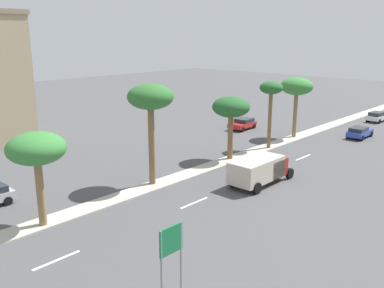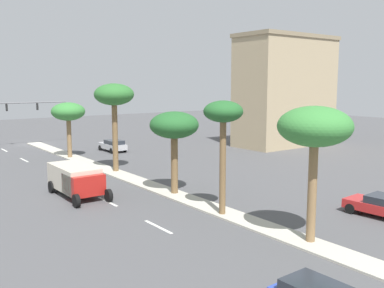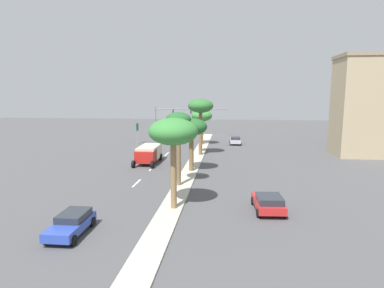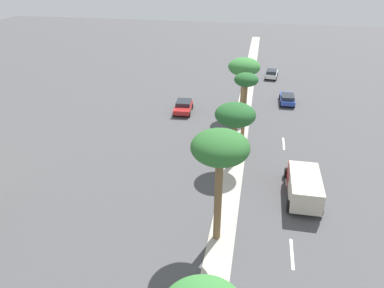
# 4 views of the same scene
# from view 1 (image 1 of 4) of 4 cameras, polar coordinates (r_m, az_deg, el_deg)

# --- Properties ---
(ground_plane) EXTENTS (160.00, 160.00, 0.00)m
(ground_plane) POSITION_cam_1_polar(r_m,az_deg,el_deg) (43.79, 7.84, -1.24)
(ground_plane) COLOR #4C4C4F
(median_curb) EXTENTS (1.80, 95.39, 0.12)m
(median_curb) POSITION_cam_1_polar(r_m,az_deg,el_deg) (52.57, 14.51, 1.16)
(median_curb) COLOR #B7B2A3
(median_curb) RESTS_ON ground
(lane_stripe_far) EXTENTS (0.20, 2.80, 0.01)m
(lane_stripe_far) POSITION_cam_1_polar(r_m,az_deg,el_deg) (24.76, -17.69, -14.63)
(lane_stripe_far) COLOR silver
(lane_stripe_far) RESTS_ON ground
(lane_stripe_near) EXTENTS (0.20, 2.80, 0.01)m
(lane_stripe_near) POSITION_cam_1_polar(r_m,az_deg,el_deg) (30.92, 0.33, -7.88)
(lane_stripe_near) COLOR silver
(lane_stripe_near) RESTS_ON ground
(lane_stripe_outboard) EXTENTS (0.20, 2.80, 0.01)m
(lane_stripe_outboard) POSITION_cam_1_polar(r_m,az_deg,el_deg) (37.90, 9.92, -3.82)
(lane_stripe_outboard) COLOR silver
(lane_stripe_outboard) RESTS_ON ground
(lane_stripe_center) EXTENTS (0.20, 2.80, 0.01)m
(lane_stripe_center) POSITION_cam_1_polar(r_m,az_deg,el_deg) (43.35, 14.67, -1.74)
(lane_stripe_center) COLOR silver
(lane_stripe_center) RESTS_ON ground
(directional_road_sign) EXTENTS (0.10, 1.35, 3.68)m
(directional_road_sign) POSITION_cam_1_polar(r_m,az_deg,el_deg) (19.32, -2.81, -13.82)
(directional_road_sign) COLOR gray
(directional_road_sign) RESTS_ON ground
(palm_tree_right) EXTENTS (3.59, 3.59, 5.97)m
(palm_tree_right) POSITION_cam_1_polar(r_m,az_deg,el_deg) (27.33, -20.14, -0.77)
(palm_tree_right) COLOR olive
(palm_tree_right) RESTS_ON median_curb
(palm_tree_center) EXTENTS (3.60, 3.60, 8.01)m
(palm_tree_center) POSITION_cam_1_polar(r_m,az_deg,el_deg) (32.92, -5.58, 5.94)
(palm_tree_center) COLOR brown
(palm_tree_center) RESTS_ON median_curb
(palm_tree_far) EXTENTS (3.57, 3.57, 6.02)m
(palm_tree_far) POSITION_cam_1_polar(r_m,az_deg,el_deg) (40.28, 5.26, 4.80)
(palm_tree_far) COLOR brown
(palm_tree_far) RESTS_ON median_curb
(palm_tree_leading) EXTENTS (2.41, 2.41, 7.01)m
(palm_tree_leading) POSITION_cam_1_polar(r_m,az_deg,el_deg) (44.71, 10.56, 6.97)
(palm_tree_leading) COLOR brown
(palm_tree_leading) RESTS_ON median_curb
(palm_tree_near) EXTENTS (3.70, 3.70, 6.93)m
(palm_tree_near) POSITION_cam_1_polar(r_m,az_deg,el_deg) (50.38, 13.87, 7.40)
(palm_tree_near) COLOR olive
(palm_tree_near) RESTS_ON median_curb
(sedan_blue_right) EXTENTS (1.96, 4.05, 1.31)m
(sedan_blue_right) POSITION_cam_1_polar(r_m,az_deg,el_deg) (53.43, 21.55, 1.52)
(sedan_blue_right) COLOR #2D47AD
(sedan_blue_right) RESTS_ON ground
(sedan_white_left) EXTENTS (2.10, 3.95, 1.38)m
(sedan_white_left) POSITION_cam_1_polar(r_m,az_deg,el_deg) (64.43, 23.63, 3.42)
(sedan_white_left) COLOR silver
(sedan_white_left) RESTS_ON ground
(sedan_red_leading) EXTENTS (2.33, 4.00, 1.33)m
(sedan_red_leading) POSITION_cam_1_polar(r_m,az_deg,el_deg) (54.75, 6.82, 2.75)
(sedan_red_leading) COLOR red
(sedan_red_leading) RESTS_ON ground
(box_truck) EXTENTS (2.60, 6.15, 2.19)m
(box_truck) POSITION_cam_1_polar(r_m,az_deg,el_deg) (34.79, 9.11, -3.30)
(box_truck) COLOR #B21E19
(box_truck) RESTS_ON ground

